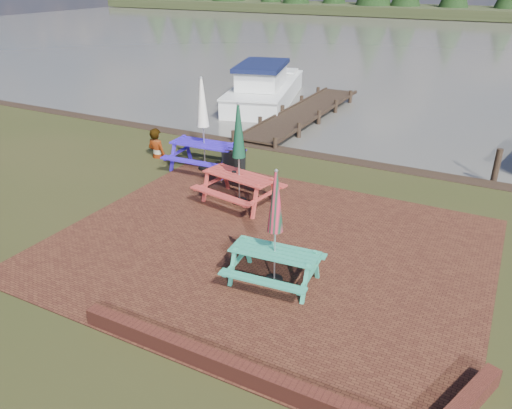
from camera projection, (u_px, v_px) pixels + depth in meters
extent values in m
plane|color=black|center=(244.00, 270.00, 9.91)|extent=(120.00, 120.00, 0.00)
cube|color=#3B1B13|center=(267.00, 247.00, 10.71)|extent=(9.00, 7.50, 0.02)
cube|color=#4C1E16|center=(248.00, 375.00, 7.13)|extent=(6.00, 0.22, 0.30)
cube|color=#4C1E16|center=(463.00, 408.00, 6.59)|extent=(0.82, 1.77, 0.30)
cube|color=#423F38|center=(470.00, 46.00, 39.55)|extent=(120.00, 60.00, 0.02)
cube|color=black|center=(499.00, 14.00, 62.56)|extent=(120.00, 10.00, 1.20)
cube|color=#2C8D6F|center=(275.00, 252.00, 9.23)|extent=(1.69, 0.77, 0.04)
cube|color=#2C8D6F|center=(262.00, 281.00, 8.83)|extent=(1.66, 0.35, 0.04)
cube|color=#2C8D6F|center=(286.00, 249.00, 9.86)|extent=(1.66, 0.35, 0.04)
cube|color=#2C8D6F|center=(240.00, 259.00, 9.63)|extent=(0.19, 1.43, 0.68)
cube|color=#2C8D6F|center=(311.00, 275.00, 9.12)|extent=(0.19, 1.43, 0.68)
cylinder|color=black|center=(274.00, 280.00, 9.50)|extent=(0.33, 0.33, 0.09)
cylinder|color=#B2B2B7|center=(275.00, 230.00, 9.03)|extent=(0.03, 0.03, 2.28)
cone|color=red|center=(276.00, 202.00, 8.80)|extent=(0.29, 0.29, 1.14)
cube|color=#AE332C|center=(239.00, 176.00, 12.43)|extent=(1.95, 1.04, 0.04)
cube|color=#AE332C|center=(221.00, 196.00, 12.05)|extent=(1.86, 0.57, 0.04)
cube|color=#AE332C|center=(256.00, 178.00, 13.05)|extent=(1.86, 0.57, 0.04)
cube|color=#AE332C|center=(216.00, 182.00, 13.03)|extent=(0.37, 1.59, 0.76)
cube|color=#AE332C|center=(265.00, 198.00, 12.14)|extent=(0.37, 1.59, 0.76)
cylinder|color=black|center=(240.00, 201.00, 12.73)|extent=(0.37, 0.37, 0.10)
cylinder|color=#B2B2B7|center=(239.00, 156.00, 12.20)|extent=(0.04, 0.04, 2.57)
cone|color=#0E3421|center=(238.00, 131.00, 11.94)|extent=(0.33, 0.33, 1.28)
cube|color=#2E18B9|center=(204.00, 144.00, 14.58)|extent=(1.98, 0.85, 0.04)
cube|color=#2E18B9|center=(191.00, 162.00, 14.11)|extent=(1.96, 0.35, 0.04)
cube|color=#2E18B9|center=(217.00, 147.00, 15.32)|extent=(1.96, 0.35, 0.04)
cube|color=#2E18B9|center=(180.00, 153.00, 15.08)|extent=(0.16, 1.69, 0.80)
cube|color=#2E18B9|center=(230.00, 161.00, 14.43)|extent=(0.16, 1.69, 0.80)
cylinder|color=black|center=(205.00, 168.00, 14.90)|extent=(0.39, 0.39, 0.11)
cylinder|color=#B2B2B7|center=(203.00, 125.00, 14.35)|extent=(0.04, 0.04, 2.71)
cone|color=silver|center=(202.00, 103.00, 14.07)|extent=(0.35, 0.35, 1.36)
cube|color=black|center=(232.00, 166.00, 13.99)|extent=(0.55, 0.34, 0.84)
cube|color=black|center=(237.00, 163.00, 14.21)|extent=(0.55, 0.34, 0.84)
cube|color=black|center=(234.00, 151.00, 13.93)|extent=(0.51, 0.18, 0.03)
cube|color=black|center=(305.00, 112.00, 20.55)|extent=(1.60, 9.00, 0.06)
cube|color=black|center=(289.00, 108.00, 20.84)|extent=(0.08, 9.00, 0.08)
cube|color=black|center=(322.00, 113.00, 20.21)|extent=(0.08, 9.00, 0.08)
cylinder|color=black|center=(234.00, 144.00, 17.37)|extent=(0.16, 0.16, 1.00)
cylinder|color=black|center=(275.00, 152.00, 16.70)|extent=(0.16, 0.16, 1.00)
cube|color=silver|center=(265.00, 95.00, 23.20)|extent=(4.19, 7.48, 1.01)
cube|color=silver|center=(265.00, 84.00, 22.97)|extent=(4.28, 7.63, 0.08)
cube|color=silver|center=(262.00, 77.00, 22.02)|extent=(2.46, 3.33, 0.86)
cube|color=black|center=(262.00, 65.00, 21.81)|extent=(2.76, 3.79, 0.18)
cube|color=silver|center=(276.00, 71.00, 25.30)|extent=(2.33, 1.77, 0.10)
imported|color=gray|center=(155.00, 129.00, 15.52)|extent=(0.71, 0.50, 1.86)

